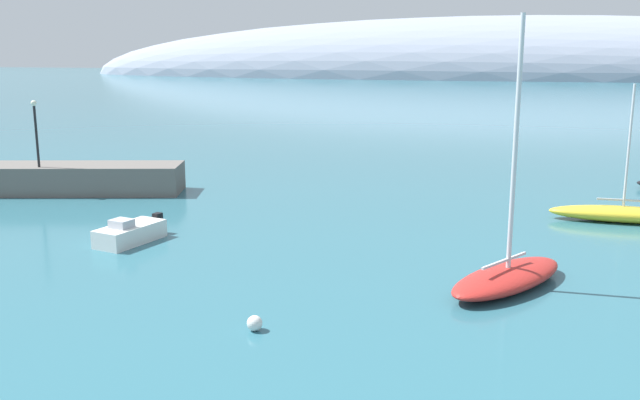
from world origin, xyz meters
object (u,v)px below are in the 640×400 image
Objects in this scene: motorboat_white_foreground at (130,233)px; harbor_lamp_post at (36,126)px; sailboat_yellow_near_shore at (623,213)px; mooring_buoy_white at (255,323)px; sailboat_red_end_of_line at (508,274)px.

motorboat_white_foreground is 0.98× the size of harbor_lamp_post.
sailboat_yellow_near_shore reaches higher than mooring_buoy_white.
sailboat_yellow_near_shore is 1.87× the size of motorboat_white_foreground.
mooring_buoy_white is 0.13× the size of harbor_lamp_post.
harbor_lamp_post reaches higher than mooring_buoy_white.
sailboat_red_end_of_line is at bearing 37.43° from mooring_buoy_white.
harbor_lamp_post is at bearing 138.80° from mooring_buoy_white.
mooring_buoy_white is at bearing 53.10° from sailboat_yellow_near_shore.
sailboat_yellow_near_shore is 35.53m from harbor_lamp_post.
mooring_buoy_white is (9.43, -9.08, -0.22)m from motorboat_white_foreground.
harbor_lamp_post is at bearing 101.49° from sailboat_red_end_of_line.
sailboat_red_end_of_line is at bearing -21.64° from harbor_lamp_post.
harbor_lamp_post is at bearing -113.74° from motorboat_white_foreground.
sailboat_yellow_near_shore is 26.23m from motorboat_white_foreground.
mooring_buoy_white is at bearing 61.04° from motorboat_white_foreground.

